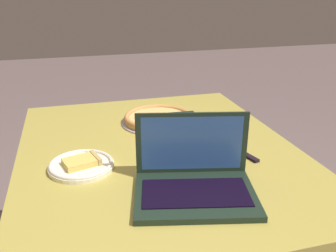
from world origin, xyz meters
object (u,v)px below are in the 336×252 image
Objects in this scene: pizza_tray at (159,118)px; pizza_plate at (82,165)px; table_knife at (242,153)px; dining_table at (159,171)px; laptop at (194,179)px.

pizza_plate is at bearing -45.55° from pizza_tray.
pizza_plate is 0.56m from table_knife.
pizza_tray is (-0.26, 0.07, 0.11)m from dining_table.
laptop reaches higher than pizza_plate.
laptop is 1.21× the size of pizza_tray.
dining_table is 0.31m from pizza_plate.
pizza_plate reaches higher than table_knife.
dining_table is at bearing -113.07° from table_knife.
pizza_tray reaches higher than dining_table.
pizza_plate is (-0.23, -0.31, -0.03)m from laptop.
pizza_plate is at bearing -94.07° from table_knife.
pizza_plate is 0.67× the size of pizza_tray.
table_knife is at bearing 66.93° from dining_table.
laptop reaches higher than pizza_tray.
dining_table is 5.72× the size of pizza_plate.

